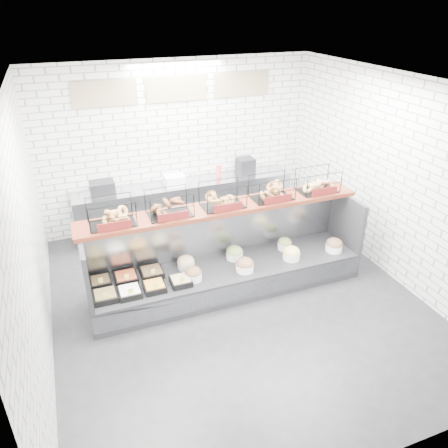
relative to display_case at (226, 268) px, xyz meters
name	(u,v)px	position (x,y,z in m)	size (l,w,h in m)	color
ground	(236,299)	(0.02, -0.34, -0.33)	(5.50, 5.50, 0.00)	black
room_shell	(220,150)	(0.02, 0.26, 1.73)	(5.02, 5.51, 3.01)	white
display_case	(226,268)	(0.00, 0.00, 0.00)	(4.00, 0.90, 1.20)	black
bagel_shelf	(223,199)	(0.02, 0.18, 1.05)	(4.10, 0.50, 0.40)	#45190E
prep_counter	(186,204)	(0.01, 2.09, 0.14)	(4.00, 0.60, 1.20)	#93969B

